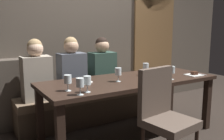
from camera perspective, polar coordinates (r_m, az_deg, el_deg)
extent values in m
plane|color=black|center=(3.32, 3.94, -14.66)|extent=(9.00, 9.00, 0.00)
cube|color=brown|center=(4.07, -5.91, 11.63)|extent=(6.00, 0.12, 3.00)
cube|color=brown|center=(4.76, 9.48, 5.89)|extent=(0.90, 0.05, 2.10)
cube|color=black|center=(2.45, -11.69, -15.18)|extent=(0.08, 0.08, 0.69)
cube|color=black|center=(3.63, 20.84, -7.21)|extent=(0.08, 0.08, 0.69)
cube|color=black|center=(3.08, -16.14, -10.07)|extent=(0.08, 0.08, 0.69)
cube|color=black|center=(4.08, 13.09, -4.94)|extent=(0.08, 0.08, 0.69)
cube|color=#302119|center=(3.09, 4.10, -2.47)|extent=(2.20, 0.84, 0.04)
cube|color=#4A3C2E|center=(3.80, -2.16, -8.50)|extent=(2.50, 0.40, 0.35)
cube|color=brown|center=(3.74, -2.18, -5.23)|extent=(2.50, 0.44, 0.10)
cylinder|color=#302119|center=(2.85, 12.91, -14.59)|extent=(0.04, 0.04, 0.42)
cube|color=brown|center=(2.52, 13.03, -11.81)|extent=(0.50, 0.50, 0.08)
cube|color=brown|center=(2.54, 9.88, -4.81)|extent=(0.44, 0.12, 0.48)
cube|color=#9E9384|center=(3.30, -16.84, -1.81)|extent=(0.36, 0.24, 0.56)
sphere|color=#DBB293|center=(3.25, -17.17, 4.62)|extent=(0.20, 0.20, 0.20)
sphere|color=#9E7F56|center=(3.26, -17.24, 5.24)|extent=(0.18, 0.18, 0.18)
cube|color=#4C515B|center=(3.46, -9.14, -0.89)|extent=(0.36, 0.24, 0.57)
sphere|color=tan|center=(3.41, -9.32, 5.37)|extent=(0.20, 0.20, 0.20)
sphere|color=#9E7F56|center=(3.41, -9.40, 5.96)|extent=(0.18, 0.18, 0.18)
cube|color=#2D473D|center=(3.64, -2.22, -0.31)|extent=(0.36, 0.24, 0.56)
sphere|color=tan|center=(3.60, -2.26, 5.53)|extent=(0.20, 0.20, 0.20)
sphere|color=black|center=(3.60, -2.34, 6.09)|extent=(0.18, 0.18, 0.18)
cylinder|color=silver|center=(2.48, -5.64, -5.05)|extent=(0.06, 0.06, 0.00)
cylinder|color=silver|center=(2.47, -5.66, -4.16)|extent=(0.01, 0.01, 0.07)
cylinder|color=silver|center=(2.45, -5.69, -2.35)|extent=(0.08, 0.08, 0.08)
cylinder|color=silver|center=(2.39, -7.25, -5.63)|extent=(0.06, 0.06, 0.00)
cylinder|color=silver|center=(2.38, -7.27, -4.72)|extent=(0.01, 0.01, 0.07)
cylinder|color=silver|center=(2.36, -7.31, -2.84)|extent=(0.08, 0.08, 0.08)
cylinder|color=silver|center=(2.56, -10.00, -4.69)|extent=(0.06, 0.06, 0.00)
cylinder|color=silver|center=(2.55, -10.03, -3.83)|extent=(0.01, 0.01, 0.07)
cylinder|color=silver|center=(2.53, -10.09, -2.07)|extent=(0.08, 0.08, 0.08)
cylinder|color=gold|center=(2.53, -10.07, -2.59)|extent=(0.07, 0.07, 0.03)
cylinder|color=silver|center=(3.32, 7.67, -1.19)|extent=(0.06, 0.06, 0.00)
cylinder|color=silver|center=(3.32, 7.69, -0.52)|extent=(0.01, 0.01, 0.07)
cylinder|color=silver|center=(3.30, 7.72, 0.84)|extent=(0.08, 0.08, 0.08)
cylinder|color=gold|center=(3.31, 7.71, 0.50)|extent=(0.07, 0.07, 0.04)
cylinder|color=silver|center=(2.93, 1.40, -2.62)|extent=(0.06, 0.06, 0.00)
cylinder|color=silver|center=(2.92, 1.41, -1.86)|extent=(0.01, 0.01, 0.07)
cylinder|color=silver|center=(2.91, 1.41, -0.32)|extent=(0.08, 0.08, 0.08)
cylinder|color=maroon|center=(2.91, 1.41, -0.83)|extent=(0.07, 0.07, 0.03)
cylinder|color=silver|center=(3.13, 13.40, -2.08)|extent=(0.06, 0.06, 0.00)
cylinder|color=silver|center=(3.12, 13.43, -1.37)|extent=(0.01, 0.01, 0.07)
cylinder|color=silver|center=(3.11, 13.49, 0.07)|extent=(0.08, 0.08, 0.08)
cylinder|color=maroon|center=(3.11, 13.47, -0.25)|extent=(0.07, 0.07, 0.04)
cylinder|color=white|center=(2.90, -5.62, -2.75)|extent=(0.12, 0.12, 0.01)
cylinder|color=white|center=(2.90, -5.63, -2.13)|extent=(0.06, 0.06, 0.06)
cylinder|color=brown|center=(2.89, -5.64, -1.67)|extent=(0.05, 0.05, 0.01)
cube|color=white|center=(3.47, 18.18, -1.09)|extent=(0.19, 0.19, 0.01)
cube|color=#381E14|center=(3.47, 18.31, -0.67)|extent=(0.08, 0.06, 0.04)
cube|color=silver|center=(3.57, 19.67, -0.89)|extent=(0.04, 0.17, 0.01)
cube|color=silver|center=(3.05, 9.13, -2.22)|extent=(0.12, 0.11, 0.01)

